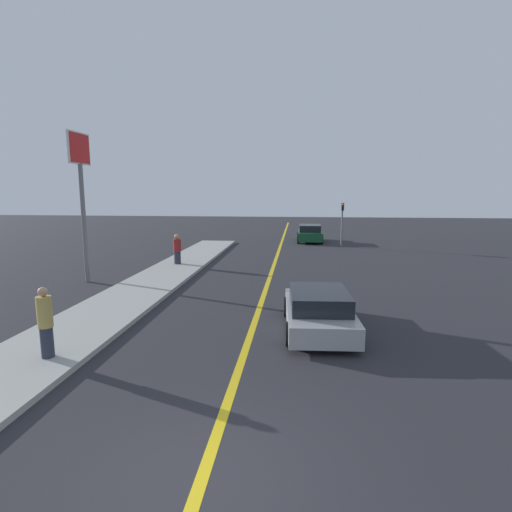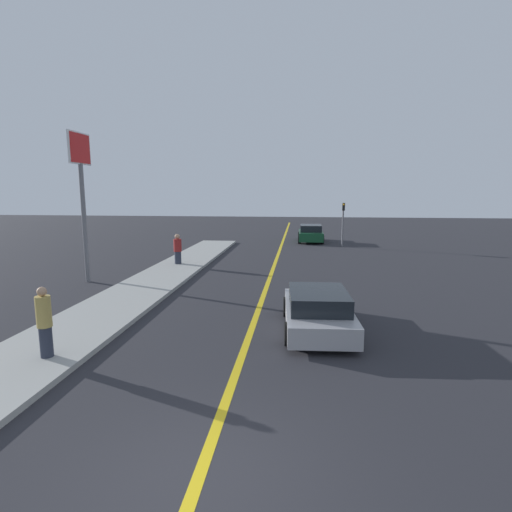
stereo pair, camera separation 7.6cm
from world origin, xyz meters
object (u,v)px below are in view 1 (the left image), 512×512
traffic_light (342,219)px  roadside_sign (81,174)px  car_ahead_center (310,234)px  pedestrian_near_curb (45,322)px  pedestrian_mid_group (177,249)px  car_near_right_lane (319,311)px

traffic_light → roadside_sign: size_ratio=0.49×
traffic_light → roadside_sign: 18.42m
car_ahead_center → pedestrian_near_curb: bearing=-106.2°
car_ahead_center → pedestrian_mid_group: pedestrian_mid_group is taller
car_near_right_lane → pedestrian_mid_group: 11.94m
car_ahead_center → traffic_light: 3.83m
pedestrian_near_curb → car_ahead_center: bearing=74.1°
pedestrian_near_curb → pedestrian_mid_group: size_ratio=1.05×
pedestrian_mid_group → roadside_sign: roadside_sign is taller
car_ahead_center → roadside_sign: roadside_sign is taller
car_ahead_center → roadside_sign: 19.40m
car_ahead_center → roadside_sign: bearing=-123.7°
pedestrian_mid_group → roadside_sign: size_ratio=0.25×
car_near_right_lane → car_ahead_center: size_ratio=1.05×
car_near_right_lane → pedestrian_mid_group: size_ratio=2.55×
pedestrian_mid_group → traffic_light: bearing=42.3°
pedestrian_near_curb → traffic_light: size_ratio=0.53×
car_ahead_center → traffic_light: size_ratio=1.23×
car_ahead_center → traffic_light: bearing=-51.1°
car_near_right_lane → pedestrian_mid_group: bearing=124.0°
pedestrian_mid_group → roadside_sign: (-2.92, -4.16, 3.87)m
pedestrian_near_curb → roadside_sign: 9.83m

